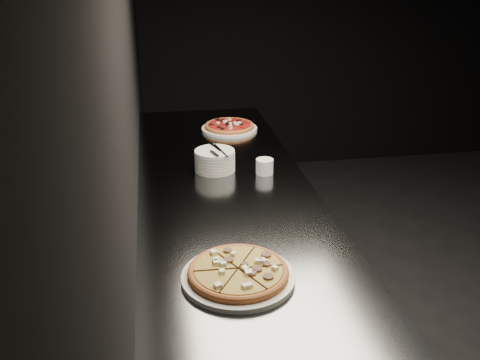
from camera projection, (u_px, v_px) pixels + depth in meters
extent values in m
cube|color=black|center=(128.00, 79.00, 2.03)|extent=(0.02, 5.00, 2.80)
cube|color=black|center=(425.00, 6.00, 4.67)|extent=(5.00, 0.02, 2.80)
cube|color=#5C5F63|center=(227.00, 281.00, 2.46)|extent=(0.70, 2.40, 0.90)
cube|color=#5C5F63|center=(226.00, 190.00, 2.28)|extent=(0.74, 2.44, 0.02)
cylinder|color=silver|center=(238.00, 277.00, 1.64)|extent=(0.35, 0.35, 0.02)
cylinder|color=#B66936|center=(238.00, 273.00, 1.64)|extent=(0.32, 0.32, 0.01)
torus|color=#B66936|center=(238.00, 271.00, 1.63)|extent=(0.32, 0.32, 0.02)
cylinder|color=#EDCF4F|center=(238.00, 270.00, 1.63)|extent=(0.28, 0.28, 0.01)
cylinder|color=silver|center=(229.00, 129.00, 3.00)|extent=(0.31, 0.31, 0.01)
cylinder|color=#B66936|center=(229.00, 127.00, 3.00)|extent=(0.29, 0.29, 0.01)
torus|color=#B66936|center=(229.00, 126.00, 3.00)|extent=(0.30, 0.30, 0.02)
cylinder|color=#A11B17|center=(229.00, 125.00, 3.00)|extent=(0.26, 0.26, 0.01)
cylinder|color=silver|center=(215.00, 168.00, 2.46)|extent=(0.18, 0.18, 0.01)
cylinder|color=silver|center=(215.00, 166.00, 2.45)|extent=(0.18, 0.18, 0.01)
cylinder|color=silver|center=(215.00, 163.00, 2.45)|extent=(0.18, 0.18, 0.01)
cylinder|color=silver|center=(215.00, 160.00, 2.44)|extent=(0.18, 0.18, 0.01)
cylinder|color=silver|center=(215.00, 157.00, 2.44)|extent=(0.18, 0.18, 0.01)
cylinder|color=silver|center=(215.00, 155.00, 2.43)|extent=(0.18, 0.18, 0.01)
cylinder|color=silver|center=(215.00, 152.00, 2.43)|extent=(0.18, 0.18, 0.01)
cube|color=silver|center=(216.00, 147.00, 2.46)|extent=(0.05, 0.12, 0.00)
cube|color=black|center=(214.00, 154.00, 2.38)|extent=(0.03, 0.07, 0.01)
cube|color=silver|center=(221.00, 150.00, 2.42)|extent=(0.01, 0.18, 0.00)
cylinder|color=silver|center=(265.00, 166.00, 2.41)|extent=(0.08, 0.08, 0.07)
cylinder|color=black|center=(265.00, 161.00, 2.40)|extent=(0.06, 0.06, 0.01)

